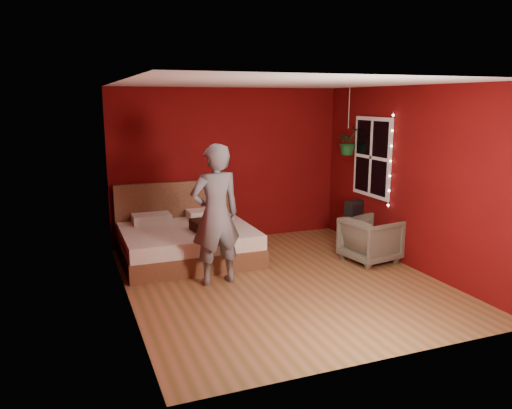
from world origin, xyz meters
The scene contains 10 objects.
floor centered at (0.00, 0.00, 0.00)m, with size 4.50×4.50×0.00m, color #955E3B.
room_walls centered at (0.00, 0.00, 1.68)m, with size 4.04×4.54×2.62m.
window centered at (1.97, 0.90, 1.50)m, with size 0.05×0.97×1.27m.
fairy_lights centered at (1.94, 0.37, 1.50)m, with size 0.04×0.04×1.45m.
bed centered at (-0.95, 1.46, 0.28)m, with size 1.97×1.67×1.08m.
person centered at (-0.83, 0.26, 0.93)m, with size 0.68×0.44×1.86m, color slate.
armchair centered at (1.60, 0.30, 0.34)m, with size 0.72×0.74×0.67m, color #676251.
handbag centered at (1.48, 0.59, 0.78)m, with size 0.31×0.15×0.22m, color black.
throw_pillow centered at (-0.69, 1.12, 0.57)m, with size 0.45×0.45×0.16m, color #331A11.
hanging_plant centered at (1.84, 1.44, 1.71)m, with size 0.49×0.46×1.11m.
Camera 1 is at (-2.62, -5.82, 2.40)m, focal length 35.00 mm.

